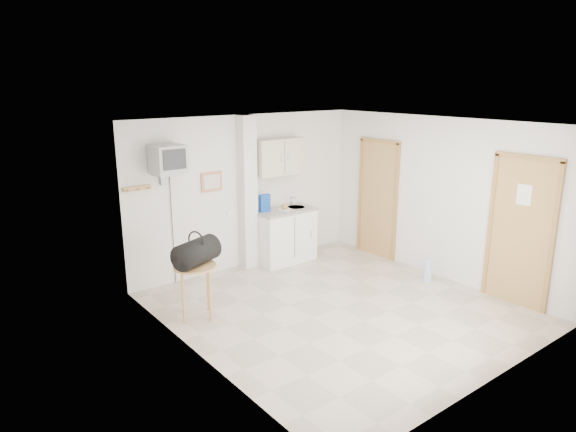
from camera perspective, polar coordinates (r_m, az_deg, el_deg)
ground at (r=7.17m, az=5.64°, el=-10.16°), size 4.50×4.50×0.00m
room_envelope at (r=6.90m, az=6.91°, el=2.30°), size 4.24×4.54×2.55m
kitchenette at (r=8.69m, az=-0.54°, el=0.06°), size 1.03×0.58×2.10m
crt_television at (r=7.45m, az=-13.19°, el=6.07°), size 0.44×0.45×2.15m
round_table at (r=6.78m, az=-10.27°, el=-6.31°), size 0.56×0.56×0.72m
duffel_bag at (r=6.69m, az=-10.14°, el=-3.98°), size 0.70×0.54×0.46m
water_bottle at (r=8.27m, az=15.27°, el=-5.87°), size 0.13×0.13×0.38m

